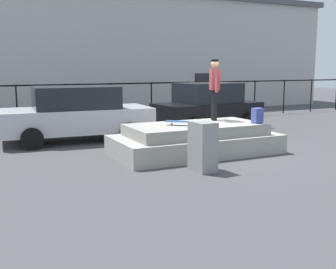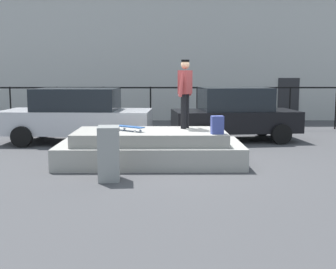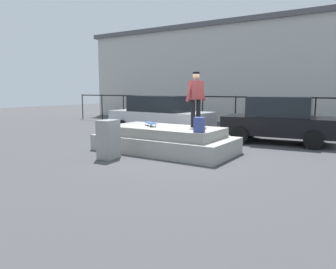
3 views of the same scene
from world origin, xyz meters
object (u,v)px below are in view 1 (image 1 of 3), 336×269
car_silver_sedan_near (76,113)px  car_black_sedan_mid (208,106)px  skateboard (181,122)px  utility_box (203,147)px  backpack (257,116)px  skateboarder (214,85)px

car_silver_sedan_near → car_black_sedan_mid: size_ratio=1.14×
skateboard → car_black_sedan_mid: 5.05m
skateboard → car_silver_sedan_near: bearing=119.2°
car_silver_sedan_near → utility_box: 5.42m
car_black_sedan_mid → utility_box: bearing=-122.1°
car_black_sedan_mid → utility_box: 6.59m
backpack → skateboard: bearing=-21.8°
skateboarder → utility_box: 3.08m
skateboard → car_black_sedan_mid: size_ratio=0.18×
backpack → car_black_sedan_mid: 4.59m
skateboard → backpack: bearing=-14.5°
car_silver_sedan_near → skateboard: bearing=-60.8°
skateboard → utility_box: (-0.31, -1.67, -0.35)m
skateboard → skateboarder: bearing=22.5°
backpack → utility_box: backpack is taller
car_black_sedan_mid → skateboard: bearing=-129.2°
backpack → car_silver_sedan_near: size_ratio=0.09×
skateboarder → car_black_sedan_mid: skateboarder is taller
skateboarder → backpack: size_ratio=4.12×
skateboarder → car_black_sedan_mid: (1.81, 3.34, -0.95)m
skateboarder → backpack: 1.54m
car_silver_sedan_near → utility_box: (1.63, -5.15, -0.32)m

